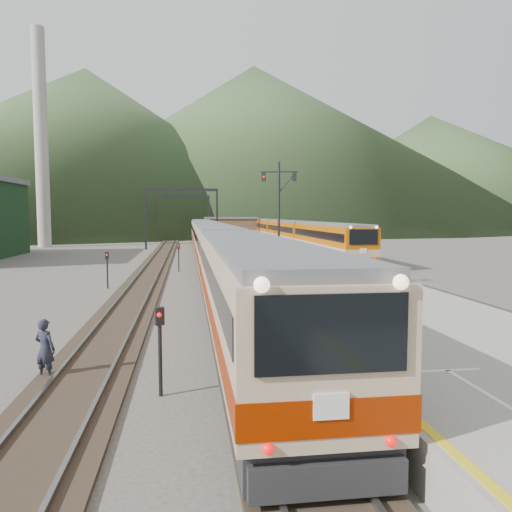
{
  "coord_description": "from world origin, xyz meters",
  "views": [
    {
      "loc": [
        -2.09,
        -11.31,
        4.59
      ],
      "look_at": [
        2.11,
        19.32,
        2.0
      ],
      "focal_mm": 35.0,
      "sensor_mm": 36.0,
      "label": 1
    }
  ],
  "objects": [
    {
      "name": "smokestack",
      "position": [
        -22.0,
        62.0,
        15.0
      ],
      "size": [
        1.8,
        1.8,
        30.0
      ],
      "primitive_type": "cylinder",
      "color": "#9E998E",
      "rests_on": "ground"
    },
    {
      "name": "track_main",
      "position": [
        0.0,
        40.0,
        0.07
      ],
      "size": [
        2.6,
        200.0,
        0.23
      ],
      "color": "black",
      "rests_on": "ground"
    },
    {
      "name": "short_signal_b",
      "position": [
        -2.82,
        28.93,
        1.46
      ],
      "size": [
        0.26,
        0.22,
        2.27
      ],
      "color": "black",
      "rests_on": "ground"
    },
    {
      "name": "hill_b",
      "position": [
        30.0,
        230.0,
        37.5
      ],
      "size": [
        220.0,
        220.0,
        75.0
      ],
      "primitive_type": "cone",
      "color": "#30451F",
      "rests_on": "ground"
    },
    {
      "name": "station_shed",
      "position": [
        5.6,
        78.0,
        2.57
      ],
      "size": [
        9.4,
        4.4,
        3.1
      ],
      "color": "brown",
      "rests_on": "platform"
    },
    {
      "name": "gantry_near",
      "position": [
        -2.85,
        55.0,
        5.59
      ],
      "size": [
        9.55,
        0.25,
        8.0
      ],
      "color": "black",
      "rests_on": "ground"
    },
    {
      "name": "ground",
      "position": [
        0.0,
        0.0,
        0.0
      ],
      "size": [
        400.0,
        400.0,
        0.0
      ],
      "primitive_type": "plane",
      "color": "#47423D",
      "rests_on": "ground"
    },
    {
      "name": "short_signal_c",
      "position": [
        -7.05,
        20.33,
        1.46
      ],
      "size": [
        0.23,
        0.17,
        2.27
      ],
      "color": "black",
      "rests_on": "ground"
    },
    {
      "name": "main_train",
      "position": [
        0.0,
        34.6,
        1.96
      ],
      "size": [
        2.84,
        77.76,
        3.46
      ],
      "color": "tan",
      "rests_on": "track_main"
    },
    {
      "name": "track_second",
      "position": [
        11.5,
        40.0,
        0.07
      ],
      "size": [
        2.6,
        200.0,
        0.23
      ],
      "color": "black",
      "rests_on": "ground"
    },
    {
      "name": "track_far",
      "position": [
        -5.0,
        40.0,
        0.07
      ],
      "size": [
        2.6,
        200.0,
        0.23
      ],
      "color": "black",
      "rests_on": "ground"
    },
    {
      "name": "signal_mast",
      "position": [
        3.27,
        17.78,
        5.08
      ],
      "size": [
        2.17,
        0.61,
        6.67
      ],
      "color": "black",
      "rests_on": "platform"
    },
    {
      "name": "worker",
      "position": [
        -6.07,
        2.97,
        0.85
      ],
      "size": [
        0.73,
        0.63,
        1.7
      ],
      "primitive_type": "imported",
      "rotation": [
        0.0,
        0.0,
        2.71
      ],
      "color": "#202030",
      "rests_on": "ground"
    },
    {
      "name": "second_train",
      "position": [
        11.5,
        54.85,
        1.94
      ],
      "size": [
        2.81,
        57.66,
        3.43
      ],
      "color": "#A84D02",
      "rests_on": "track_second"
    },
    {
      "name": "gantry_far",
      "position": [
        -2.85,
        80.0,
        5.59
      ],
      "size": [
        9.55,
        0.25,
        8.0
      ],
      "color": "black",
      "rests_on": "ground"
    },
    {
      "name": "hill_a",
      "position": [
        -40.0,
        190.0,
        30.0
      ],
      "size": [
        180.0,
        180.0,
        60.0
      ],
      "primitive_type": "cone",
      "color": "#30451F",
      "rests_on": "ground"
    },
    {
      "name": "hill_c",
      "position": [
        110.0,
        210.0,
        25.0
      ],
      "size": [
        160.0,
        160.0,
        50.0
      ],
      "primitive_type": "cone",
      "color": "#30451F",
      "rests_on": "ground"
    },
    {
      "name": "short_signal_a",
      "position": [
        -2.81,
        1.19,
        1.46
      ],
      "size": [
        0.25,
        0.21,
        2.27
      ],
      "color": "black",
      "rests_on": "ground"
    },
    {
      "name": "platform",
      "position": [
        5.6,
        38.0,
        0.5
      ],
      "size": [
        8.0,
        100.0,
        1.0
      ],
      "primitive_type": "cube",
      "color": "gray",
      "rests_on": "ground"
    }
  ]
}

